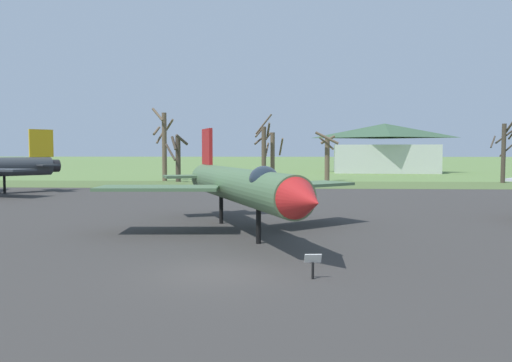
# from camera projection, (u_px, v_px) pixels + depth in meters

# --- Properties ---
(ground_plane) EXTENTS (600.00, 600.00, 0.00)m
(ground_plane) POSITION_uv_depth(u_px,v_px,m) (217.00, 274.00, 16.14)
(ground_plane) COLOR #607F42
(asphalt_apron) EXTENTS (74.27, 44.77, 0.05)m
(asphalt_apron) POSITION_uv_depth(u_px,v_px,m) (247.00, 218.00, 29.52)
(asphalt_apron) COLOR #383533
(asphalt_apron) RESTS_ON ground
(grass_verge_strip) EXTENTS (134.27, 12.00, 0.06)m
(grass_verge_strip) POSITION_uv_depth(u_px,v_px,m) (264.00, 185.00, 57.82)
(grass_verge_strip) COLOR #506635
(grass_verge_strip) RESTS_ON ground
(jet_fighter_front_right) EXTENTS (12.53, 15.94, 5.24)m
(jet_fighter_front_right) POSITION_uv_depth(u_px,v_px,m) (240.00, 185.00, 23.59)
(jet_fighter_front_right) COLOR #4C6B47
(jet_fighter_front_right) RESTS_ON ground
(info_placard_front_right) EXTENTS (0.53, 0.23, 0.83)m
(info_placard_front_right) POSITION_uv_depth(u_px,v_px,m) (313.00, 264.00, 15.34)
(info_placard_front_right) COLOR black
(info_placard_front_right) RESTS_ON ground
(bare_tree_far_left) EXTENTS (2.89, 2.90, 9.43)m
(bare_tree_far_left) POSITION_uv_depth(u_px,v_px,m) (164.00, 143.00, 65.24)
(bare_tree_far_left) COLOR brown
(bare_tree_far_left) RESTS_ON ground
(bare_tree_left_of_center) EXTENTS (3.03, 2.02, 5.96)m
(bare_tree_left_of_center) POSITION_uv_depth(u_px,v_px,m) (177.00, 156.00, 62.72)
(bare_tree_left_of_center) COLOR #42382D
(bare_tree_left_of_center) RESTS_ON ground
(bare_tree_center) EXTENTS (2.17, 1.71, 8.45)m
(bare_tree_center) POSITION_uv_depth(u_px,v_px,m) (264.00, 151.00, 61.32)
(bare_tree_center) COLOR brown
(bare_tree_center) RESTS_ON ground
(bare_tree_right_of_center) EXTENTS (2.40, 2.30, 6.22)m
(bare_tree_right_of_center) POSITION_uv_depth(u_px,v_px,m) (273.00, 155.00, 62.59)
(bare_tree_right_of_center) COLOR brown
(bare_tree_right_of_center) RESTS_ON ground
(bare_tree_far_right) EXTENTS (3.00, 2.95, 6.36)m
(bare_tree_far_right) POSITION_uv_depth(u_px,v_px,m) (327.00, 155.00, 64.37)
(bare_tree_far_right) COLOR brown
(bare_tree_far_right) RESTS_ON ground
(bare_tree_backdrop_extra) EXTENTS (3.70, 2.96, 7.50)m
(bare_tree_backdrop_extra) POSITION_uv_depth(u_px,v_px,m) (504.00, 149.00, 60.67)
(bare_tree_backdrop_extra) COLOR #42382D
(bare_tree_backdrop_extra) RESTS_ON ground
(visitor_building) EXTENTS (19.44, 12.83, 8.76)m
(visitor_building) POSITION_uv_depth(u_px,v_px,m) (384.00, 149.00, 90.44)
(visitor_building) COLOR beige
(visitor_building) RESTS_ON ground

